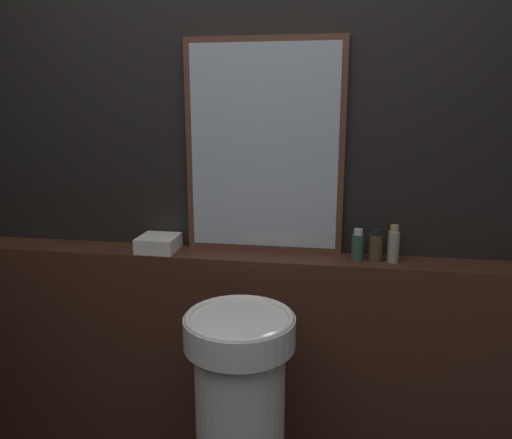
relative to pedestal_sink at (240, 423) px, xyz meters
name	(u,v)px	position (x,y,z in m)	size (l,w,h in m)	color
wall_back	(243,184)	(-0.09, 0.55, 0.77)	(8.00, 0.06, 2.50)	black
vanity_counter	(238,359)	(-0.09, 0.43, 0.01)	(2.52, 0.19, 0.97)	#422319
pedestal_sink	(240,423)	(0.00, 0.00, 0.00)	(0.38, 0.38, 0.89)	white
mirror	(264,148)	(0.00, 0.50, 0.94)	(0.66, 0.03, 0.88)	#563323
towel_stack	(159,243)	(-0.44, 0.43, 0.53)	(0.16, 0.17, 0.06)	silver
shampoo_bottle	(358,246)	(0.40, 0.43, 0.56)	(0.05, 0.05, 0.13)	#2D4C3D
conditioner_bottle	(376,247)	(0.47, 0.43, 0.56)	(0.05, 0.05, 0.13)	#4C3823
lotion_bottle	(393,245)	(0.54, 0.43, 0.57)	(0.05, 0.05, 0.15)	gray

